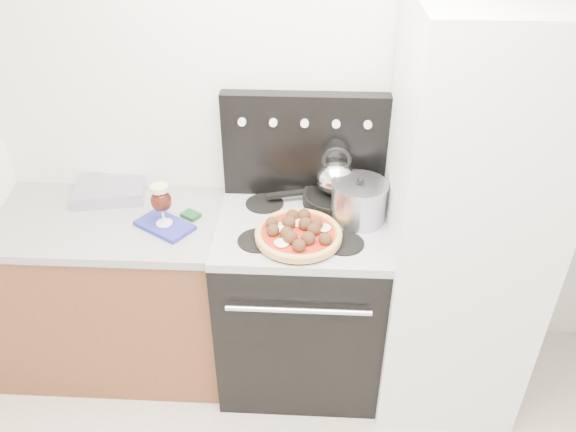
# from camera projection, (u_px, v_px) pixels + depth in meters

# --- Properties ---
(room_shell) EXTENTS (3.52, 3.01, 2.52)m
(room_shell) POSITION_uv_depth(u_px,v_px,m) (265.00, 298.00, 1.60)
(room_shell) COLOR beige
(room_shell) RESTS_ON ground
(base_cabinet) EXTENTS (1.45, 0.60, 0.86)m
(base_cabinet) POSITION_uv_depth(u_px,v_px,m) (83.00, 294.00, 2.85)
(base_cabinet) COLOR brown
(base_cabinet) RESTS_ON ground
(countertop) EXTENTS (1.48, 0.63, 0.04)m
(countertop) POSITION_uv_depth(u_px,v_px,m) (64.00, 220.00, 2.60)
(countertop) COLOR #999999
(countertop) RESTS_ON base_cabinet
(stove_body) EXTENTS (0.76, 0.65, 0.88)m
(stove_body) POSITION_uv_depth(u_px,v_px,m) (300.00, 303.00, 2.77)
(stove_body) COLOR black
(stove_body) RESTS_ON ground
(cooktop) EXTENTS (0.76, 0.65, 0.04)m
(cooktop) POSITION_uv_depth(u_px,v_px,m) (302.00, 226.00, 2.52)
(cooktop) COLOR #ADADB2
(cooktop) RESTS_ON stove_body
(backguard) EXTENTS (0.76, 0.08, 0.50)m
(backguard) POSITION_uv_depth(u_px,v_px,m) (304.00, 145.00, 2.60)
(backguard) COLOR black
(backguard) RESTS_ON cooktop
(fridge) EXTENTS (0.64, 0.68, 1.90)m
(fridge) POSITION_uv_depth(u_px,v_px,m) (462.00, 225.00, 2.44)
(fridge) COLOR silver
(fridge) RESTS_ON ground
(foil_sheet) EXTENTS (0.37, 0.30, 0.07)m
(foil_sheet) POSITION_uv_depth(u_px,v_px,m) (111.00, 191.00, 2.72)
(foil_sheet) COLOR silver
(foil_sheet) RESTS_ON countertop
(oven_mitt) EXTENTS (0.29, 0.26, 0.02)m
(oven_mitt) POSITION_uv_depth(u_px,v_px,m) (165.00, 225.00, 2.51)
(oven_mitt) COLOR navy
(oven_mitt) RESTS_ON countertop
(beer_glass) EXTENTS (0.09, 0.09, 0.20)m
(beer_glass) POSITION_uv_depth(u_px,v_px,m) (162.00, 205.00, 2.45)
(beer_glass) COLOR black
(beer_glass) RESTS_ON oven_mitt
(pizza_pan) EXTENTS (0.41, 0.41, 0.01)m
(pizza_pan) POSITION_uv_depth(u_px,v_px,m) (298.00, 239.00, 2.40)
(pizza_pan) COLOR black
(pizza_pan) RESTS_ON cooktop
(pizza) EXTENTS (0.40, 0.40, 0.05)m
(pizza) POSITION_uv_depth(u_px,v_px,m) (298.00, 233.00, 2.38)
(pizza) COLOR #C0913F
(pizza) RESTS_ON pizza_pan
(skillet) EXTENTS (0.37, 0.37, 0.05)m
(skillet) POSITION_uv_depth(u_px,v_px,m) (335.00, 198.00, 2.63)
(skillet) COLOR black
(skillet) RESTS_ON cooktop
(tea_kettle) EXTENTS (0.22, 0.22, 0.20)m
(tea_kettle) POSITION_uv_depth(u_px,v_px,m) (336.00, 175.00, 2.56)
(tea_kettle) COLOR silver
(tea_kettle) RESTS_ON skillet
(stock_pot) EXTENTS (0.25, 0.25, 0.18)m
(stock_pot) POSITION_uv_depth(u_px,v_px,m) (359.00, 202.00, 2.49)
(stock_pot) COLOR #ABABBD
(stock_pot) RESTS_ON cooktop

